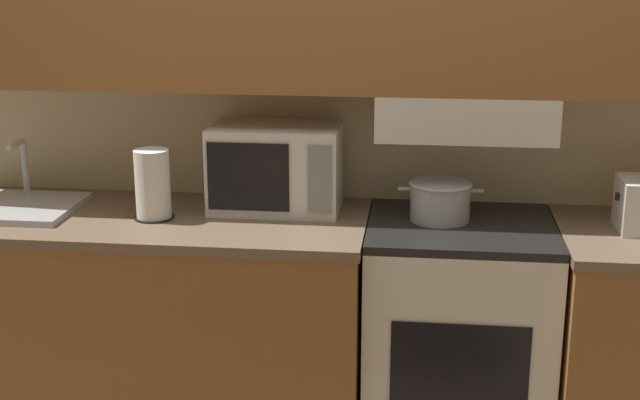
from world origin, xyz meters
name	(u,v)px	position (x,y,z in m)	size (l,w,h in m)	color
wall_back	(326,56)	(0.01, -0.07, 1.49)	(5.39, 0.38, 2.55)	beige
lower_counter_main	(143,332)	(-0.66, -0.32, 0.47)	(1.69, 0.66, 0.93)	#936033
stove_range	(456,345)	(0.52, -0.29, 0.47)	(0.66, 0.59, 0.93)	white
cooking_pot	(440,200)	(0.44, -0.25, 1.01)	(0.30, 0.23, 0.14)	#B7BABF
microwave	(276,168)	(-0.16, -0.19, 1.09)	(0.47, 0.30, 0.32)	white
sink_basin	(11,206)	(-1.14, -0.32, 0.95)	(0.49, 0.39, 0.24)	#B7BABF
paper_towel_roll	(153,185)	(-0.58, -0.35, 1.06)	(0.14, 0.14, 0.25)	black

